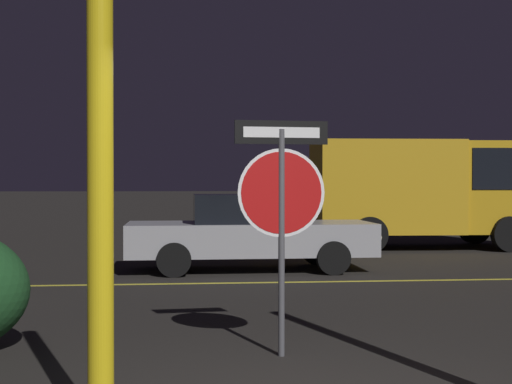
{
  "coord_description": "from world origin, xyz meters",
  "views": [
    {
      "loc": [
        -0.94,
        -4.69,
        1.63
      ],
      "look_at": [
        -0.01,
        4.82,
        1.51
      ],
      "focal_mm": 50.0,
      "sensor_mm": 36.0,
      "label": 1
    }
  ],
  "objects_px": {
    "stop_sign": "(281,192)",
    "yellow_pole_left": "(100,212)",
    "delivery_truck": "(433,186)",
    "passing_car_2": "(249,232)"
  },
  "relations": [
    {
      "from": "stop_sign",
      "to": "yellow_pole_left",
      "type": "xyz_separation_m",
      "value": [
        -1.43,
        -2.09,
        -0.1
      ]
    },
    {
      "from": "yellow_pole_left",
      "to": "delivery_truck",
      "type": "xyz_separation_m",
      "value": [
        6.68,
        12.77,
        0.11
      ]
    },
    {
      "from": "stop_sign",
      "to": "delivery_truck",
      "type": "distance_m",
      "value": 11.9
    },
    {
      "from": "yellow_pole_left",
      "to": "delivery_truck",
      "type": "relative_size",
      "value": 0.51
    },
    {
      "from": "yellow_pole_left",
      "to": "passing_car_2",
      "type": "relative_size",
      "value": 0.62
    },
    {
      "from": "yellow_pole_left",
      "to": "passing_car_2",
      "type": "xyz_separation_m",
      "value": [
        1.69,
        8.63,
        -0.74
      ]
    },
    {
      "from": "stop_sign",
      "to": "yellow_pole_left",
      "type": "distance_m",
      "value": 2.53
    },
    {
      "from": "delivery_truck",
      "to": "passing_car_2",
      "type": "bearing_deg",
      "value": -47.7
    },
    {
      "from": "stop_sign",
      "to": "yellow_pole_left",
      "type": "relative_size",
      "value": 0.77
    },
    {
      "from": "yellow_pole_left",
      "to": "passing_car_2",
      "type": "distance_m",
      "value": 8.82
    }
  ]
}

